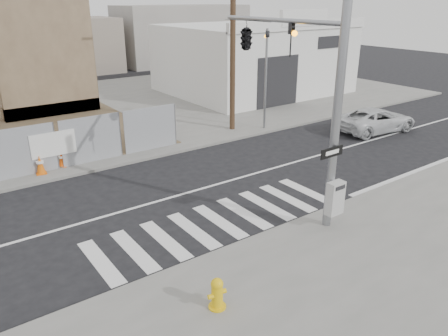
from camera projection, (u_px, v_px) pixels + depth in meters
ground at (180, 195)px, 16.05m from camera, size 100.00×100.00×0.00m
sidewalk_far at (64, 115)px, 26.60m from camera, size 50.00×20.00×0.12m
signal_pole at (274, 64)px, 14.12m from camera, size 0.96×5.87×7.00m
far_signal_pole at (266, 65)px, 22.61m from camera, size 0.16×0.20×5.60m
concrete_wall_right at (47, 60)px, 25.18m from camera, size 5.50×1.30×8.00m
auto_shop at (253, 58)px, 32.53m from camera, size 12.00×10.20×5.95m
utility_pole_right at (233, 31)px, 21.84m from camera, size 1.60×0.28×10.00m
fire_hydrant at (217, 293)px, 9.92m from camera, size 0.49×0.48×0.78m
suv at (376, 120)px, 23.44m from camera, size 4.84×2.72×1.28m
traffic_cone_c at (40, 165)px, 17.54m from camera, size 0.45×0.45×0.77m
traffic_cone_d at (62, 159)px, 18.32m from camera, size 0.45×0.45×0.66m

